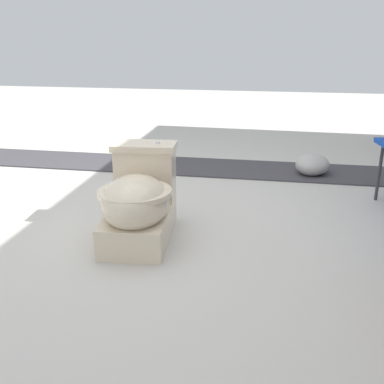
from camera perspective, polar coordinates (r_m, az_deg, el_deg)
The scene contains 4 objects.
ground_plane at distance 2.73m, azimuth -5.33°, elevation -4.44°, with size 14.00×14.00×0.00m, color beige.
gravel_strip at distance 3.87m, azimuth 7.03°, elevation 2.89°, with size 0.56×8.00×0.01m, color #423F44.
toilet at distance 2.49m, azimuth -6.81°, elevation -1.34°, with size 0.66×0.42×0.52m.
boulder_near at distance 3.82m, azimuth 15.05°, elevation 3.36°, with size 0.29×0.27×0.17m, color #B7B2AD.
Camera 1 is at (2.40, 0.69, 1.10)m, focal length 42.00 mm.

